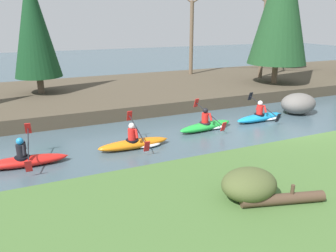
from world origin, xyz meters
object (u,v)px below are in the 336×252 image
object	(u,v)px
boulder_midstream	(298,104)
kayaker_trailing	(136,143)
kayaker_middle	(208,125)
kayaker_far_back	(25,160)
kayaker_lead	(262,117)
driftwood_log	(283,199)

from	to	relation	value
boulder_midstream	kayaker_trailing	bearing A→B (deg)	-172.82
kayaker_middle	boulder_midstream	size ratio (longest dim) A/B	1.49
kayaker_far_back	boulder_midstream	size ratio (longest dim) A/B	1.49
kayaker_trailing	kayaker_far_back	xyz separation A→B (m)	(-3.89, -0.07, 0.02)
kayaker_lead	kayaker_middle	size ratio (longest dim) A/B	1.00
kayaker_far_back	kayaker_middle	bearing A→B (deg)	10.08
kayaker_lead	boulder_midstream	distance (m)	2.54
boulder_midstream	driftwood_log	bearing A→B (deg)	-136.50
kayaker_far_back	boulder_midstream	xyz separation A→B (m)	(13.01, 1.22, 0.31)
kayaker_lead	boulder_midstream	world-z (taller)	kayaker_lead
kayaker_middle	kayaker_far_back	distance (m)	7.51
kayaker_trailing	kayaker_lead	bearing A→B (deg)	7.14
kayaker_middle	kayaker_trailing	distance (m)	3.66
kayaker_lead	kayaker_trailing	distance (m)	6.67
kayaker_lead	driftwood_log	world-z (taller)	driftwood_log
kayaker_middle	kayaker_trailing	bearing A→B (deg)	-176.23
kayaker_middle	kayaker_lead	bearing A→B (deg)	-6.69
kayaker_lead	kayaker_trailing	size ratio (longest dim) A/B	1.01
boulder_midstream	driftwood_log	xyz separation A→B (m)	(-7.94, -7.53, 0.44)
kayaker_far_back	boulder_midstream	bearing A→B (deg)	8.87
kayaker_far_back	driftwood_log	size ratio (longest dim) A/B	1.50
kayaker_middle	boulder_midstream	world-z (taller)	kayaker_middle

